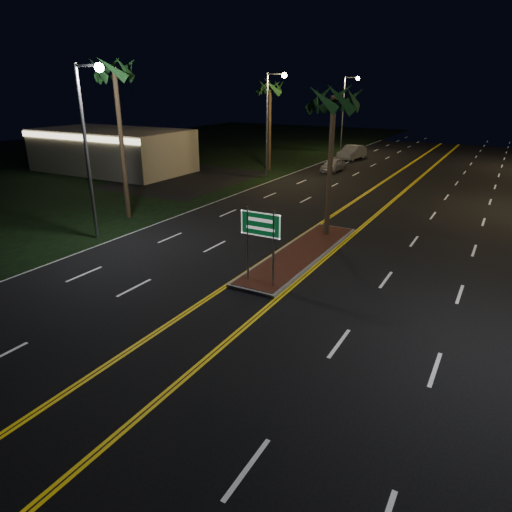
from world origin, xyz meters
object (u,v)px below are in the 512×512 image
Objects in this scene: median_island at (301,254)px; streetlight_left_near at (89,134)px; commercial_building at (112,150)px; car_near at (333,164)px; palm_left_far at (270,88)px; streetlight_left_mid at (271,114)px; streetlight_left_far at (346,105)px; palm_median at (334,100)px; highway_sign at (260,231)px; car_far at (352,151)px; palm_left_near at (114,72)px.

streetlight_left_near is at bearing -164.22° from median_island.
car_near is (18.98, 10.44, -1.27)m from commercial_building.
palm_left_far is 9.40m from car_near.
streetlight_left_mid reaches higher than car_near.
commercial_building is 16.47m from palm_left_far.
streetlight_left_near is at bearing -90.00° from streetlight_left_far.
commercial_building is 1.81× the size of palm_median.
palm_left_far is (-12.80, 17.50, 0.47)m from palm_median.
streetlight_left_far is at bearing 57.35° from commercial_building.
highway_sign is at bearing -63.41° from streetlight_left_mid.
palm_median is 1.50× the size of car_far.
car_far is (-7.82, 31.82, 0.84)m from median_island.
streetlight_left_near and streetlight_left_mid have the same top height.
palm_left_near is at bearing -92.22° from car_far.
median_island is at bearing -74.00° from streetlight_left_far.
palm_median is 22.12m from car_near.
commercial_building is at bearing 159.95° from palm_median.
commercial_building is 16.31m from streetlight_left_mid.
commercial_building reaches higher than highway_sign.
palm_left_far is at bearing 90.86° from palm_left_near.
palm_left_near is 2.23× the size of car_near.
median_island is at bearing -26.55° from commercial_building.
palm_left_near is 24.42m from car_near.
highway_sign is 36.89m from car_far.
median_island is at bearing -72.00° from car_near.
car_far is at bearing 102.25° from highway_sign.
palm_left_far is at bearing 118.67° from streetlight_left_mid.
commercial_building is 1.67× the size of streetlight_left_far.
streetlight_left_mid is at bearing 83.27° from palm_left_near.
streetlight_left_near is at bearing -88.17° from car_far.
palm_median is (10.61, -33.50, 1.62)m from streetlight_left_far.
car_near is (5.48, 22.43, -7.95)m from palm_left_near.
car_near is 8.43m from car_far.
car_near is at bearing 22.83° from palm_left_far.
palm_left_near is (-1.89, -36.00, 3.02)m from streetlight_left_far.
streetlight_left_far is at bearing 106.14° from car_near.
streetlight_left_mid is 8.86m from car_near.
palm_left_far is at bearing -155.85° from car_near.
palm_left_far is 13.73m from car_far.
streetlight_left_near is 1.00× the size of streetlight_left_mid.
streetlight_left_near reaches higher than commercial_building.
palm_left_near is at bearing 115.26° from streetlight_left_near.
streetlight_left_near and streetlight_left_far have the same top height.
highway_sign is at bearing -33.48° from commercial_building.
palm_left_far reaches higher than car_far.
streetlight_left_near is at bearing -46.10° from commercial_building.
palm_left_far is at bearing 116.92° from highway_sign.
palm_left_near is at bearing -96.73° from streetlight_left_mid.
car_near is (3.59, -13.57, -4.92)m from streetlight_left_far.
median_island is 12.36m from streetlight_left_near.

